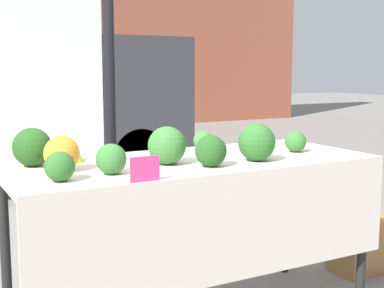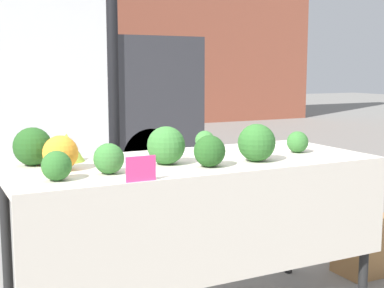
% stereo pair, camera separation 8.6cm
% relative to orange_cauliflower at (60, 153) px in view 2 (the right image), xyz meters
% --- Properties ---
extents(tent_pole, '(0.07, 0.07, 2.53)m').
position_rel_orange_cauliflower_xyz_m(tent_pole, '(0.53, 0.82, 0.31)').
color(tent_pole, black).
rests_on(tent_pole, ground_plane).
extents(market_table, '(1.87, 0.78, 0.87)m').
position_rel_orange_cauliflower_xyz_m(market_table, '(0.66, -0.07, -0.20)').
color(market_table, beige).
rests_on(market_table, ground_plane).
extents(orange_cauliflower, '(0.16, 0.16, 0.16)m').
position_rel_orange_cauliflower_xyz_m(orange_cauliflower, '(0.00, 0.00, 0.00)').
color(orange_cauliflower, orange).
rests_on(orange_cauliflower, market_table).
extents(romanesco_head, '(0.17, 0.17, 0.14)m').
position_rel_orange_cauliflower_xyz_m(romanesco_head, '(0.08, 0.22, -0.01)').
color(romanesco_head, '#93B238').
rests_on(romanesco_head, market_table).
extents(broccoli_head_0, '(0.12, 0.12, 0.12)m').
position_rel_orange_cauliflower_xyz_m(broccoli_head_0, '(1.28, -0.06, -0.02)').
color(broccoli_head_0, '#336B2D').
rests_on(broccoli_head_0, market_table).
extents(broccoli_head_1, '(0.11, 0.11, 0.11)m').
position_rel_orange_cauliflower_xyz_m(broccoli_head_1, '(0.87, 0.25, -0.02)').
color(broccoli_head_1, '#387533').
rests_on(broccoli_head_1, market_table).
extents(broccoli_head_2, '(0.12, 0.12, 0.12)m').
position_rel_orange_cauliflower_xyz_m(broccoli_head_2, '(-0.07, -0.22, -0.02)').
color(broccoli_head_2, '#2D6628').
rests_on(broccoli_head_2, market_table).
extents(broccoli_head_3, '(0.14, 0.14, 0.14)m').
position_rel_orange_cauliflower_xyz_m(broccoli_head_3, '(0.17, -0.17, -0.01)').
color(broccoli_head_3, '#387533').
rests_on(broccoli_head_3, market_table).
extents(broccoli_head_4, '(0.19, 0.19, 0.19)m').
position_rel_orange_cauliflower_xyz_m(broccoli_head_4, '(0.92, -0.20, 0.01)').
color(broccoli_head_4, '#2D6628').
rests_on(broccoli_head_4, market_table).
extents(broccoli_head_5, '(0.18, 0.18, 0.18)m').
position_rel_orange_cauliflower_xyz_m(broccoli_head_5, '(0.49, -0.07, 0.01)').
color(broccoli_head_5, '#387533').
rests_on(broccoli_head_5, market_table).
extents(broccoli_head_6, '(0.15, 0.15, 0.15)m').
position_rel_orange_cauliflower_xyz_m(broccoli_head_6, '(0.64, -0.22, -0.01)').
color(broccoli_head_6, '#23511E').
rests_on(broccoli_head_6, market_table).
extents(broccoli_head_7, '(0.18, 0.18, 0.18)m').
position_rel_orange_cauliflower_xyz_m(broccoli_head_7, '(-0.09, 0.19, 0.01)').
color(broccoli_head_7, '#23511E').
rests_on(broccoli_head_7, market_table).
extents(price_sign, '(0.13, 0.01, 0.11)m').
position_rel_orange_cauliflower_xyz_m(price_sign, '(0.24, -0.38, -0.03)').
color(price_sign, '#E53D84').
rests_on(price_sign, market_table).
extents(produce_crate, '(0.43, 0.26, 0.35)m').
position_rel_orange_cauliflower_xyz_m(produce_crate, '(2.01, 0.10, -0.77)').
color(produce_crate, '#9E7042').
rests_on(produce_crate, ground_plane).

